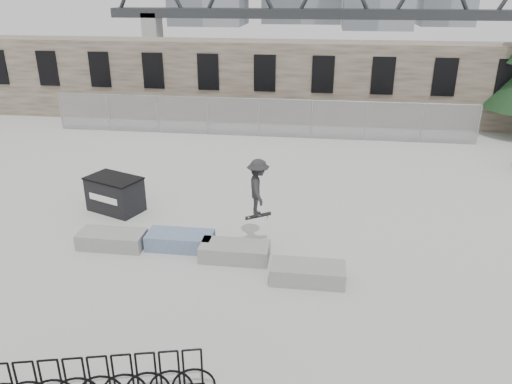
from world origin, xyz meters
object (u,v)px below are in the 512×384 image
planter_center_right (235,251)px  planter_offset (308,272)px  dumpster (115,194)px  skateboarder (258,188)px  planter_far_left (112,239)px  bike_rack (99,376)px  planter_center_left (180,240)px

planter_center_right → planter_offset: (2.16, -0.88, 0.00)m
dumpster → skateboarder: 5.73m
planter_offset → planter_center_right: bearing=157.7°
planter_far_left → planter_center_right: size_ratio=1.00×
bike_rack → skateboarder: bearing=71.0°
planter_offset → dumpster: 7.86m
planter_center_right → planter_center_left: bearing=165.4°
planter_offset → skateboarder: size_ratio=1.05×
planter_center_right → dumpster: 5.54m
planter_center_left → bike_rack: bike_rack is taller
bike_rack → skateboarder: (2.24, 6.53, 1.41)m
planter_offset → bike_rack: bearing=-130.0°
planter_offset → bike_rack: size_ratio=0.46×
planter_center_left → dumpster: size_ratio=0.92×
planter_center_left → dumpster: 3.83m
planter_offset → planter_center_left: bearing=161.1°
planter_far_left → planter_center_right: bearing=-3.6°
planter_center_left → planter_offset: same height
planter_center_right → bike_rack: (-1.70, -5.47, 0.17)m
dumpster → planter_far_left: bearing=-48.5°
dumpster → planter_offset: bearing=-6.2°
dumpster → planter_center_left: bearing=-16.3°
dumpster → skateboarder: size_ratio=1.14×
skateboarder → dumpster: bearing=59.2°
planter_center_left → bike_rack: 5.93m
planter_center_left → planter_offset: 4.14m
planter_far_left → planter_offset: size_ratio=1.00×
planter_far_left → bike_rack: bike_rack is taller
planter_far_left → bike_rack: (2.15, -5.72, 0.17)m
planter_far_left → planter_center_right: (3.84, -0.24, 0.00)m
dumpster → skateboarder: (5.31, -1.76, 1.23)m
dumpster → bike_rack: dumpster is taller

